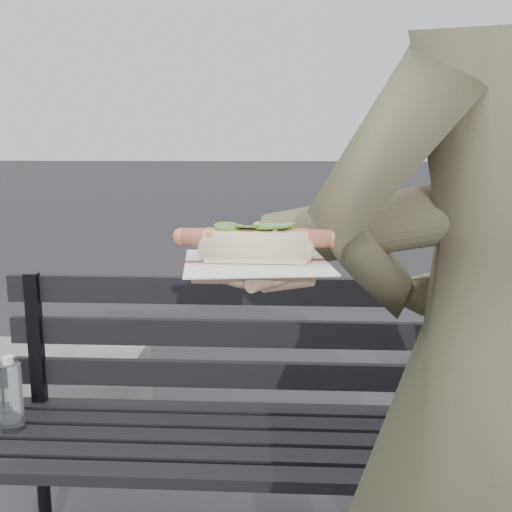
% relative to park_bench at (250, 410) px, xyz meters
% --- Properties ---
extents(park_bench, '(1.50, 0.44, 0.88)m').
position_rel_park_bench_xyz_m(park_bench, '(0.00, 0.00, 0.00)').
color(park_bench, black).
rests_on(park_bench, ground).
extents(concrete_block, '(1.20, 0.40, 0.40)m').
position_rel_park_bench_xyz_m(concrete_block, '(-1.10, 0.75, -0.32)').
color(concrete_block, slate).
rests_on(concrete_block, ground).
extents(person, '(0.74, 0.59, 1.76)m').
position_rel_park_bench_xyz_m(person, '(0.44, -0.67, 0.36)').
color(person, brown).
rests_on(person, ground).
extents(held_hotdog, '(0.62, 0.31, 0.20)m').
position_rel_park_bench_xyz_m(held_hotdog, '(0.25, -0.70, 0.62)').
color(held_hotdog, brown).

